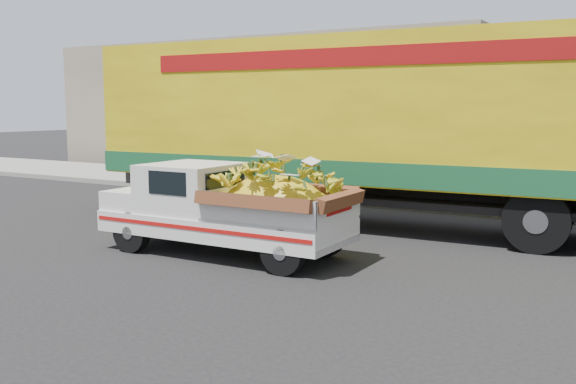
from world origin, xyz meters
The scene contains 6 objects.
ground centered at (0.00, 0.00, 0.00)m, with size 100.00×100.00×0.00m, color black.
curb centered at (0.00, 6.20, 0.07)m, with size 60.00×0.25×0.15m, color gray.
sidewalk centered at (0.00, 8.30, 0.07)m, with size 60.00×4.00×0.14m, color gray.
building_left centered at (-8.00, 14.20, 2.50)m, with size 18.00×6.00×5.00m, color gray.
pickup_truck centered at (0.04, 0.14, 0.80)m, with size 4.26×1.59×1.49m.
semi_trailer centered at (0.65, 3.75, 2.12)m, with size 12.03×3.00×3.80m.
Camera 1 is at (5.95, -8.34, 2.44)m, focal length 40.00 mm.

